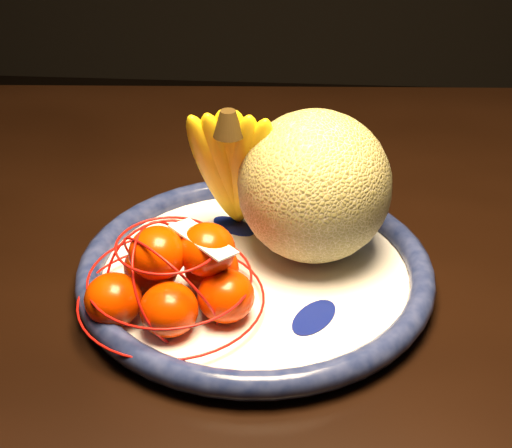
# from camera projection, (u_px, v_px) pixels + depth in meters

# --- Properties ---
(dining_table) EXTENTS (1.49, 0.94, 0.72)m
(dining_table) POSITION_uv_depth(u_px,v_px,m) (174.00, 271.00, 1.00)
(dining_table) COLOR black
(dining_table) RESTS_ON ground
(fruit_bowl) EXTENTS (0.38, 0.38, 0.03)m
(fruit_bowl) POSITION_uv_depth(u_px,v_px,m) (255.00, 272.00, 0.85)
(fruit_bowl) COLOR white
(fruit_bowl) RESTS_ON dining_table
(cantaloupe) EXTENTS (0.17, 0.17, 0.17)m
(cantaloupe) POSITION_uv_depth(u_px,v_px,m) (314.00, 186.00, 0.84)
(cantaloupe) COLOR olive
(cantaloupe) RESTS_ON fruit_bowl
(banana_bunch) EXTENTS (0.12, 0.11, 0.19)m
(banana_bunch) POSITION_uv_depth(u_px,v_px,m) (234.00, 164.00, 0.86)
(banana_bunch) COLOR yellow
(banana_bunch) RESTS_ON fruit_bowl
(mandarin_bag) EXTENTS (0.19, 0.19, 0.12)m
(mandarin_bag) POSITION_uv_depth(u_px,v_px,m) (175.00, 278.00, 0.77)
(mandarin_bag) COLOR #E73601
(mandarin_bag) RESTS_ON fruit_bowl
(price_tag) EXTENTS (0.07, 0.07, 0.01)m
(price_tag) POSITION_uv_depth(u_px,v_px,m) (203.00, 239.00, 0.75)
(price_tag) COLOR white
(price_tag) RESTS_ON mandarin_bag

